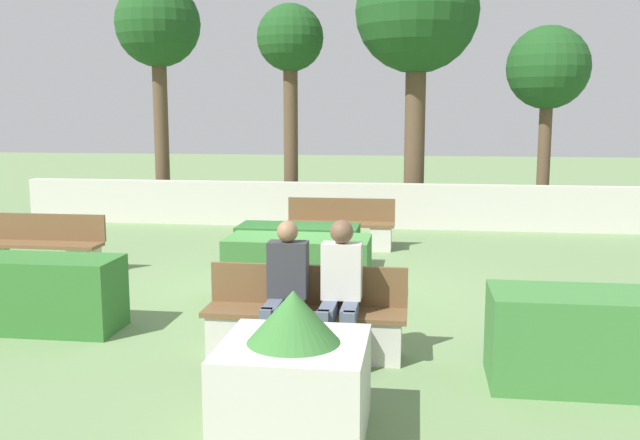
% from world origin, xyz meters
% --- Properties ---
extents(ground_plane, '(60.00, 60.00, 0.00)m').
position_xyz_m(ground_plane, '(0.00, 0.00, 0.00)').
color(ground_plane, '#6B8956').
extents(perimeter_wall, '(13.91, 0.30, 0.91)m').
position_xyz_m(perimeter_wall, '(0.00, 5.51, 0.46)').
color(perimeter_wall, beige).
rests_on(perimeter_wall, ground_plane).
extents(bench_front, '(1.97, 0.49, 0.86)m').
position_xyz_m(bench_front, '(0.37, -2.41, 0.34)').
color(bench_front, brown).
rests_on(bench_front, ground_plane).
extents(bench_left_side, '(1.92, 0.48, 0.86)m').
position_xyz_m(bench_left_side, '(-4.09, 0.60, 0.34)').
color(bench_left_side, brown).
rests_on(bench_left_side, ground_plane).
extents(bench_right_side, '(1.89, 0.49, 0.86)m').
position_xyz_m(bench_right_side, '(0.09, 3.13, 0.34)').
color(bench_right_side, brown).
rests_on(bench_right_side, ground_plane).
extents(person_seated_man, '(0.38, 0.63, 1.34)m').
position_xyz_m(person_seated_man, '(0.21, -2.55, 0.74)').
color(person_seated_man, '#515B70').
rests_on(person_seated_man, ground_plane).
extents(person_seated_woman, '(0.38, 0.63, 1.36)m').
position_xyz_m(person_seated_woman, '(0.73, -2.55, 0.75)').
color(person_seated_woman, '#515B70').
rests_on(person_seated_woman, ground_plane).
extents(hedge_block_near_left, '(1.88, 0.70, 0.80)m').
position_xyz_m(hedge_block_near_left, '(-2.70, -1.97, 0.40)').
color(hedge_block_near_left, '#33702D').
rests_on(hedge_block_near_left, ground_plane).
extents(hedge_block_near_right, '(1.50, 0.80, 0.83)m').
position_xyz_m(hedge_block_near_right, '(2.83, -2.83, 0.41)').
color(hedge_block_near_right, '#3D7A38').
rests_on(hedge_block_near_right, ground_plane).
extents(hedge_block_mid_left, '(1.76, 0.84, 0.84)m').
position_xyz_m(hedge_block_mid_left, '(-0.02, -0.54, 0.42)').
color(hedge_block_mid_left, '#3D7A38').
rests_on(hedge_block_mid_left, ground_plane).
extents(hedge_block_mid_right, '(1.82, 0.80, 0.67)m').
position_xyz_m(hedge_block_mid_right, '(-0.35, 1.45, 0.33)').
color(hedge_block_mid_right, '#286028').
rests_on(hedge_block_mid_right, ground_plane).
extents(planter_corner_left, '(1.06, 1.06, 1.10)m').
position_xyz_m(planter_corner_left, '(0.56, -4.13, 0.46)').
color(planter_corner_left, beige).
rests_on(planter_corner_left, ground_plane).
extents(tree_leftmost, '(1.87, 1.87, 5.20)m').
position_xyz_m(tree_leftmost, '(-4.31, 6.40, 4.13)').
color(tree_leftmost, brown).
rests_on(tree_leftmost, ground_plane).
extents(tree_center_left, '(1.45, 1.45, 4.68)m').
position_xyz_m(tree_center_left, '(-1.38, 6.53, 3.73)').
color(tree_center_left, brown).
rests_on(tree_center_left, ground_plane).
extents(tree_center_right, '(2.62, 2.62, 5.79)m').
position_xyz_m(tree_center_right, '(1.33, 6.61, 4.38)').
color(tree_center_right, brown).
rests_on(tree_center_right, ground_plane).
extents(tree_rightmost, '(1.76, 1.76, 4.18)m').
position_xyz_m(tree_rightmost, '(4.11, 6.91, 3.23)').
color(tree_rightmost, brown).
rests_on(tree_rightmost, ground_plane).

